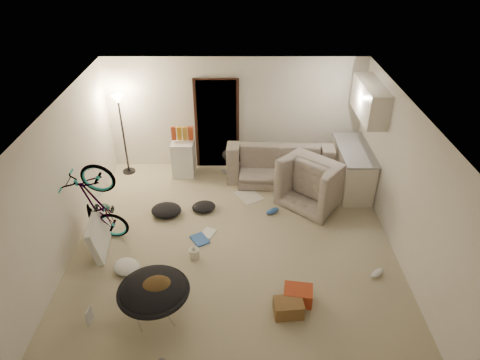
{
  "coord_description": "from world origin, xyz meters",
  "views": [
    {
      "loc": [
        0.1,
        -5.65,
        4.93
      ],
      "look_at": [
        0.1,
        0.6,
        1.05
      ],
      "focal_mm": 32.0,
      "sensor_mm": 36.0,
      "label": 1
    }
  ],
  "objects_px": {
    "juicer": "(194,253)",
    "drink_case_a": "(288,308)",
    "drink_case_b": "(298,295)",
    "saucer_chair": "(154,296)",
    "kitchen_counter": "(352,169)",
    "tv_box": "(99,234)",
    "mini_fridge": "(184,158)",
    "sofa": "(279,163)",
    "bicycle": "(101,220)",
    "armchair": "(319,183)",
    "floor_lamp": "(121,118)"
  },
  "relations": [
    {
      "from": "juicer",
      "to": "drink_case_a",
      "type": "bearing_deg",
      "value": -39.26
    },
    {
      "from": "drink_case_b",
      "to": "saucer_chair",
      "type": "bearing_deg",
      "value": -163.24
    },
    {
      "from": "kitchen_counter",
      "to": "drink_case_b",
      "type": "xyz_separation_m",
      "value": [
        -1.47,
        -3.15,
        -0.32
      ]
    },
    {
      "from": "saucer_chair",
      "to": "tv_box",
      "type": "distance_m",
      "value": 1.92
    },
    {
      "from": "mini_fridge",
      "to": "drink_case_a",
      "type": "xyz_separation_m",
      "value": [
        1.93,
        -3.94,
        -0.28
      ]
    },
    {
      "from": "sofa",
      "to": "drink_case_b",
      "type": "height_order",
      "value": "sofa"
    },
    {
      "from": "bicycle",
      "to": "drink_case_b",
      "type": "relative_size",
      "value": 3.98
    },
    {
      "from": "mini_fridge",
      "to": "drink_case_a",
      "type": "bearing_deg",
      "value": -62.48
    },
    {
      "from": "armchair",
      "to": "sofa",
      "type": "bearing_deg",
      "value": -8.77
    },
    {
      "from": "sofa",
      "to": "tv_box",
      "type": "relative_size",
      "value": 2.36
    },
    {
      "from": "juicer",
      "to": "sofa",
      "type": "bearing_deg",
      "value": 58.46
    },
    {
      "from": "kitchen_counter",
      "to": "bicycle",
      "type": "distance_m",
      "value": 5.04
    },
    {
      "from": "mini_fridge",
      "to": "juicer",
      "type": "bearing_deg",
      "value": -78.98
    },
    {
      "from": "drink_case_b",
      "to": "sofa",
      "type": "bearing_deg",
      "value": 98.79
    },
    {
      "from": "floor_lamp",
      "to": "sofa",
      "type": "distance_m",
      "value": 3.5
    },
    {
      "from": "drink_case_a",
      "to": "drink_case_b",
      "type": "bearing_deg",
      "value": 50.52
    },
    {
      "from": "tv_box",
      "to": "drink_case_b",
      "type": "distance_m",
      "value": 3.48
    },
    {
      "from": "armchair",
      "to": "tv_box",
      "type": "height_order",
      "value": "armchair"
    },
    {
      "from": "drink_case_b",
      "to": "tv_box",
      "type": "bearing_deg",
      "value": 168.44
    },
    {
      "from": "sofa",
      "to": "mini_fridge",
      "type": "height_order",
      "value": "mini_fridge"
    },
    {
      "from": "saucer_chair",
      "to": "drink_case_a",
      "type": "xyz_separation_m",
      "value": [
        1.89,
        0.05,
        -0.31
      ]
    },
    {
      "from": "kitchen_counter",
      "to": "sofa",
      "type": "relative_size",
      "value": 0.67
    },
    {
      "from": "mini_fridge",
      "to": "drink_case_b",
      "type": "xyz_separation_m",
      "value": [
        2.09,
        -3.7,
        -0.28
      ]
    },
    {
      "from": "bicycle",
      "to": "saucer_chair",
      "type": "height_order",
      "value": "bicycle"
    },
    {
      "from": "floor_lamp",
      "to": "sofa",
      "type": "bearing_deg",
      "value": -3.41
    },
    {
      "from": "tv_box",
      "to": "juicer",
      "type": "height_order",
      "value": "tv_box"
    },
    {
      "from": "floor_lamp",
      "to": "mini_fridge",
      "type": "distance_m",
      "value": 1.56
    },
    {
      "from": "mini_fridge",
      "to": "saucer_chair",
      "type": "relative_size",
      "value": 0.79
    },
    {
      "from": "tv_box",
      "to": "kitchen_counter",
      "type": "bearing_deg",
      "value": 16.67
    },
    {
      "from": "kitchen_counter",
      "to": "bicycle",
      "type": "xyz_separation_m",
      "value": [
        -4.73,
        -1.74,
        0.0
      ]
    },
    {
      "from": "drink_case_a",
      "to": "mini_fridge",
      "type": "bearing_deg",
      "value": 110.91
    },
    {
      "from": "kitchen_counter",
      "to": "bicycle",
      "type": "bearing_deg",
      "value": -159.8
    },
    {
      "from": "bicycle",
      "to": "saucer_chair",
      "type": "bearing_deg",
      "value": -138.9
    },
    {
      "from": "tv_box",
      "to": "drink_case_b",
      "type": "height_order",
      "value": "tv_box"
    },
    {
      "from": "floor_lamp",
      "to": "juicer",
      "type": "xyz_separation_m",
      "value": [
        1.73,
        -2.84,
        -1.21
      ]
    },
    {
      "from": "sofa",
      "to": "floor_lamp",
      "type": "bearing_deg",
      "value": -0.23
    },
    {
      "from": "saucer_chair",
      "to": "juicer",
      "type": "relative_size",
      "value": 4.09
    },
    {
      "from": "sofa",
      "to": "juicer",
      "type": "relative_size",
      "value": 9.04
    },
    {
      "from": "mini_fridge",
      "to": "juicer",
      "type": "relative_size",
      "value": 3.23
    },
    {
      "from": "drink_case_b",
      "to": "mini_fridge",
      "type": "bearing_deg",
      "value": 128.17
    },
    {
      "from": "saucer_chair",
      "to": "drink_case_b",
      "type": "bearing_deg",
      "value": 8.09
    },
    {
      "from": "floor_lamp",
      "to": "tv_box",
      "type": "height_order",
      "value": "floor_lamp"
    },
    {
      "from": "mini_fridge",
      "to": "drink_case_b",
      "type": "bearing_deg",
      "value": -59.06
    },
    {
      "from": "floor_lamp",
      "to": "bicycle",
      "type": "height_order",
      "value": "floor_lamp"
    },
    {
      "from": "kitchen_counter",
      "to": "drink_case_a",
      "type": "distance_m",
      "value": 3.78
    },
    {
      "from": "sofa",
      "to": "drink_case_b",
      "type": "distance_m",
      "value": 3.61
    },
    {
      "from": "bicycle",
      "to": "drink_case_b",
      "type": "xyz_separation_m",
      "value": [
        3.26,
        -1.41,
        -0.32
      ]
    },
    {
      "from": "sofa",
      "to": "juicer",
      "type": "xyz_separation_m",
      "value": [
        -1.62,
        -2.64,
        -0.22
      ]
    },
    {
      "from": "kitchen_counter",
      "to": "mini_fridge",
      "type": "relative_size",
      "value": 1.88
    },
    {
      "from": "juicer",
      "to": "drink_case_b",
      "type": "bearing_deg",
      "value": -30.42
    }
  ]
}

